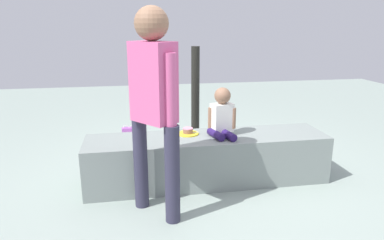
{
  "coord_description": "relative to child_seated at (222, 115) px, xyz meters",
  "views": [
    {
      "loc": [
        -0.73,
        -3.24,
        1.56
      ],
      "look_at": [
        -0.21,
        -0.26,
        0.73
      ],
      "focal_mm": 32.7,
      "sensor_mm": 36.0,
      "label": 1
    }
  ],
  "objects": [
    {
      "name": "cake_plate",
      "position": [
        -0.33,
        0.1,
        -0.19
      ],
      "size": [
        0.22,
        0.22,
        0.07
      ],
      "color": "yellow",
      "rests_on": "concrete_ledge"
    },
    {
      "name": "water_bottle_near_gift",
      "position": [
        0.8,
        0.58,
        -0.59
      ],
      "size": [
        0.08,
        0.08,
        0.22
      ],
      "color": "silver",
      "rests_on": "ground_plane"
    },
    {
      "name": "handbag_black_leather",
      "position": [
        0.46,
        0.43,
        -0.6
      ],
      "size": [
        0.3,
        0.13,
        0.3
      ],
      "color": "black",
      "rests_on": "ground_plane"
    },
    {
      "name": "railing_post",
      "position": [
        -0.04,
        1.21,
        -0.19
      ],
      "size": [
        0.36,
        0.36,
        1.29
      ],
      "color": "black",
      "rests_on": "ground_plane"
    },
    {
      "name": "party_cup_red",
      "position": [
        -0.55,
        0.79,
        -0.64
      ],
      "size": [
        0.09,
        0.09,
        0.1
      ],
      "primitive_type": "cylinder",
      "color": "red",
      "rests_on": "ground_plane"
    },
    {
      "name": "concrete_ledge",
      "position": [
        -0.15,
        -0.0,
        -0.45
      ],
      "size": [
        2.42,
        0.57,
        0.48
      ],
      "primitive_type": "cube",
      "color": "gray",
      "rests_on": "ground_plane"
    },
    {
      "name": "ground_plane",
      "position": [
        -0.15,
        -0.0,
        -0.69
      ],
      "size": [
        12.0,
        12.0,
        0.0
      ],
      "primitive_type": "plane",
      "color": "#8E9F95"
    },
    {
      "name": "adult_standing",
      "position": [
        -0.71,
        -0.55,
        0.33
      ],
      "size": [
        0.38,
        0.42,
        1.7
      ],
      "color": "#2D2B40",
      "rests_on": "ground_plane"
    },
    {
      "name": "child_seated",
      "position": [
        0.0,
        0.0,
        0.0
      ],
      "size": [
        0.29,
        0.34,
        0.48
      ],
      "color": "#2A1858",
      "rests_on": "concrete_ledge"
    },
    {
      "name": "cake_box_white",
      "position": [
        -0.59,
        1.14,
        -0.63
      ],
      "size": [
        0.36,
        0.39,
        0.12
      ],
      "primitive_type": "cube",
      "rotation": [
        0.0,
        0.0,
        0.4
      ],
      "color": "white",
      "rests_on": "ground_plane"
    },
    {
      "name": "handbag_brown_canvas",
      "position": [
        -0.24,
        0.55,
        -0.58
      ],
      "size": [
        0.29,
        0.11,
        0.32
      ],
      "color": "brown",
      "rests_on": "ground_plane"
    },
    {
      "name": "gift_bag",
      "position": [
        -0.92,
        1.25,
        -0.57
      ],
      "size": [
        0.2,
        0.08,
        0.28
      ],
      "color": "#B259BF",
      "rests_on": "ground_plane"
    }
  ]
}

